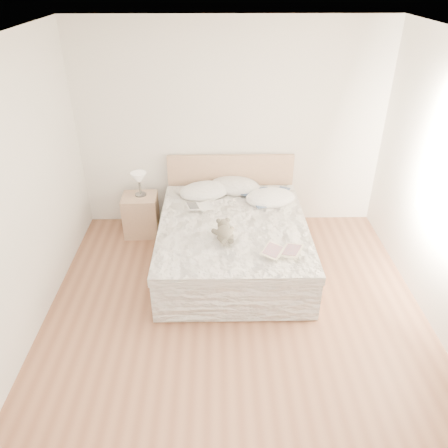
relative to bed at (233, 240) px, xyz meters
The scene contains 14 objects.
floor 1.23m from the bed, 90.00° to the right, with size 4.00×4.50×0.00m, color brown.
ceiling 2.67m from the bed, 90.00° to the right, with size 4.00×4.50×0.00m, color white.
wall_back 1.49m from the bed, 90.00° to the left, with size 4.00×0.02×2.70m, color white.
wall_left 2.55m from the bed, 149.21° to the right, with size 0.02×4.50×2.70m, color white.
bed is the anchor object (origin of this frame).
nightstand 1.39m from the bed, 150.52° to the left, with size 0.45×0.40×0.56m, color tan.
table_lamp 1.48m from the bed, 148.90° to the left, with size 0.26×0.26×0.32m.
pillow_left 0.82m from the bed, 117.50° to the left, with size 0.66×0.46×0.20m, color white.
pillow_middle 0.88m from the bed, 86.29° to the left, with size 0.67×0.47×0.20m, color white.
pillow_right 0.75m from the bed, 43.26° to the left, with size 0.64×0.45×0.19m, color white.
blouse 0.71m from the bed, 51.24° to the left, with size 0.54×0.57×0.02m, color #374B6B, non-canonical shape.
photo_book 0.58m from the bed, 147.18° to the left, with size 0.32×0.22×0.02m, color white.
childrens_book 0.93m from the bed, 55.85° to the right, with size 0.40×0.27×0.03m, color beige.
teddy_bear 0.60m from the bed, 102.60° to the right, with size 0.22×0.31×0.17m, color #615B4C, non-canonical shape.
Camera 1 is at (-0.18, -3.24, 3.20)m, focal length 35.00 mm.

